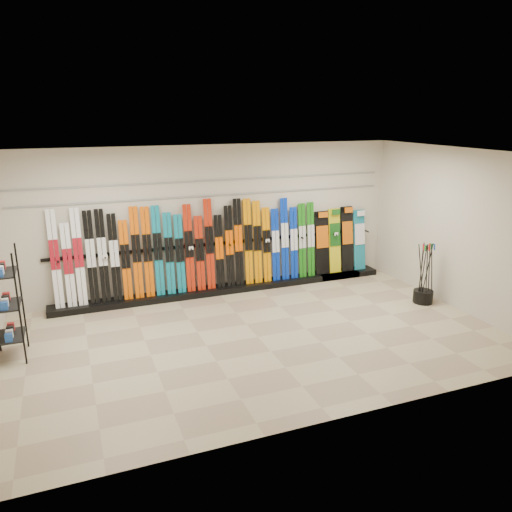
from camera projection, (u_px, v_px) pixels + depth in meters
name	position (u px, v px, depth m)	size (l,w,h in m)	color
floor	(258.00, 337.00, 8.31)	(8.00, 8.00, 0.00)	#9F886D
back_wall	(213.00, 220.00, 10.13)	(8.00, 8.00, 0.00)	beige
right_wall	(457.00, 230.00, 9.29)	(5.00, 5.00, 0.00)	beige
ceiling	(258.00, 154.00, 7.48)	(8.00, 8.00, 0.00)	silver
ski_rack_base	(228.00, 288.00, 10.42)	(8.00, 0.40, 0.12)	black
skis	(193.00, 250.00, 9.96)	(5.37, 0.21, 1.84)	white
snowboards	(340.00, 241.00, 11.20)	(1.27, 0.23, 1.46)	black
accessory_rack	(6.00, 305.00, 7.40)	(0.40, 0.60, 1.71)	black
pole_bin	(423.00, 296.00, 9.79)	(0.38, 0.38, 0.25)	black
ski_poles	(425.00, 273.00, 9.63)	(0.35, 0.23, 1.18)	black
slatwall_rail_0	(213.00, 195.00, 9.98)	(7.60, 0.02, 0.03)	gray
slatwall_rail_1	(212.00, 180.00, 9.89)	(7.60, 0.02, 0.03)	gray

